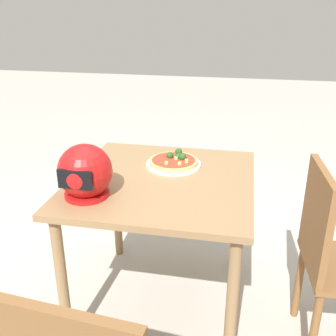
{
  "coord_description": "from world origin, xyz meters",
  "views": [
    {
      "loc": [
        -0.37,
        1.71,
        1.53
      ],
      "look_at": [
        -0.01,
        -0.09,
        0.76
      ],
      "focal_mm": 42.8,
      "sensor_mm": 36.0,
      "label": 1
    }
  ],
  "objects_px": {
    "pizza": "(174,161)",
    "dining_table": "(162,197)",
    "chair_side": "(333,254)",
    "motorcycle_helmet": "(85,172)"
  },
  "relations": [
    {
      "from": "pizza",
      "to": "motorcycle_helmet",
      "type": "height_order",
      "value": "motorcycle_helmet"
    },
    {
      "from": "dining_table",
      "to": "chair_side",
      "type": "distance_m",
      "value": 0.82
    },
    {
      "from": "chair_side",
      "to": "motorcycle_helmet",
      "type": "bearing_deg",
      "value": 5.92
    },
    {
      "from": "pizza",
      "to": "dining_table",
      "type": "bearing_deg",
      "value": 81.36
    },
    {
      "from": "dining_table",
      "to": "pizza",
      "type": "relative_size",
      "value": 3.56
    },
    {
      "from": "pizza",
      "to": "chair_side",
      "type": "relative_size",
      "value": 0.28
    },
    {
      "from": "pizza",
      "to": "chair_side",
      "type": "distance_m",
      "value": 0.87
    },
    {
      "from": "dining_table",
      "to": "pizza",
      "type": "height_order",
      "value": "pizza"
    },
    {
      "from": "motorcycle_helmet",
      "to": "chair_side",
      "type": "distance_m",
      "value": 1.14
    },
    {
      "from": "dining_table",
      "to": "chair_side",
      "type": "bearing_deg",
      "value": 170.42
    }
  ]
}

